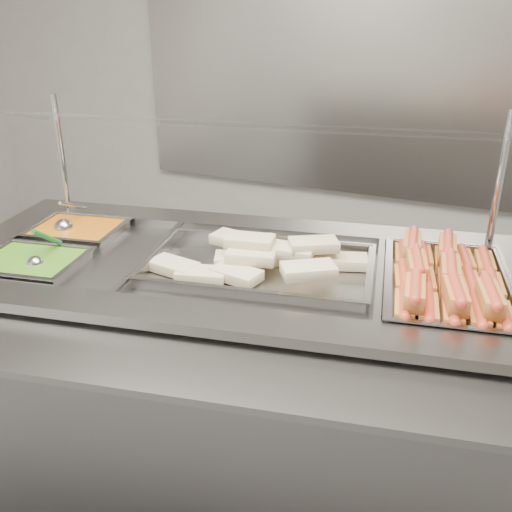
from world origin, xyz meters
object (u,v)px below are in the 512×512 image
at_px(serving_spoon, 38,259).
at_px(pan_hotdogs, 446,294).
at_px(pan_wraps, 259,271).
at_px(steam_counter, 242,379).
at_px(ladle, 65,227).
at_px(sneeze_guard, 256,131).

bearing_deg(serving_spoon, pan_hotdogs, 17.28).
bearing_deg(serving_spoon, pan_wraps, 22.90).
distance_m(steam_counter, pan_hotdogs, 0.79).
bearing_deg(serving_spoon, steam_counter, 24.08).
bearing_deg(steam_counter, ladle, 179.59).
height_order(sneeze_guard, pan_hotdogs, sneeze_guard).
bearing_deg(pan_wraps, ladle, -179.56).
distance_m(steam_counter, sneeze_guard, 0.89).
relative_size(pan_hotdogs, pan_wraps, 0.81).
xyz_separation_m(pan_hotdogs, pan_wraps, (-0.59, -0.11, 0.02)).
height_order(pan_wraps, ladle, ladle).
bearing_deg(sneeze_guard, pan_hotdogs, -8.89).
relative_size(steam_counter, ladle, 10.09).
distance_m(steam_counter, ladle, 0.88).
xyz_separation_m(steam_counter, serving_spoon, (-0.61, -0.27, 0.49)).
relative_size(pan_hotdogs, serving_spoon, 3.40).
relative_size(sneeze_guard, pan_wraps, 2.26).
xyz_separation_m(steam_counter, ladle, (-0.74, 0.01, 0.48)).
bearing_deg(sneeze_guard, serving_spoon, -138.69).
bearing_deg(serving_spoon, sneeze_guard, 41.31).
distance_m(steam_counter, serving_spoon, 0.83).
distance_m(ladle, serving_spoon, 0.31).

